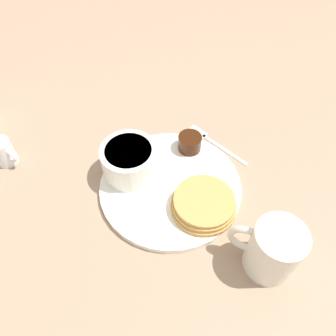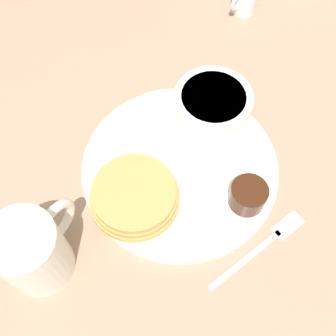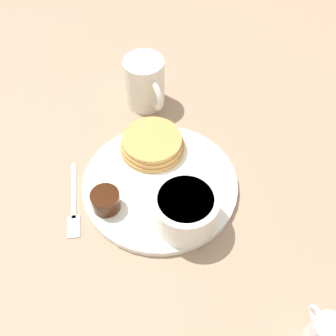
{
  "view_description": "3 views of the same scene",
  "coord_description": "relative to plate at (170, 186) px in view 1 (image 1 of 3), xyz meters",
  "views": [
    {
      "loc": [
        -0.32,
        0.12,
        0.5
      ],
      "look_at": [
        0.02,
        -0.0,
        0.04
      ],
      "focal_mm": 35.0,
      "sensor_mm": 36.0,
      "label": 1
    },
    {
      "loc": [
        -0.06,
        -0.26,
        0.5
      ],
      "look_at": [
        -0.02,
        -0.02,
        0.04
      ],
      "focal_mm": 45.0,
      "sensor_mm": 36.0,
      "label": 2
    },
    {
      "loc": [
        0.38,
        0.14,
        0.58
      ],
      "look_at": [
        -0.01,
        0.01,
        0.04
      ],
      "focal_mm": 45.0,
      "sensor_mm": 36.0,
      "label": 3
    }
  ],
  "objects": [
    {
      "name": "coffee_mug",
      "position": [
        -0.18,
        -0.09,
        0.04
      ],
      "size": [
        0.09,
        0.09,
        0.1
      ],
      "color": "silver",
      "rests_on": "ground_plane"
    },
    {
      "name": "bowl",
      "position": [
        0.05,
        0.06,
        0.04
      ],
      "size": [
        0.1,
        0.1,
        0.06
      ],
      "color": "white",
      "rests_on": "plate"
    },
    {
      "name": "pancake_stack",
      "position": [
        -0.07,
        -0.04,
        0.02
      ],
      "size": [
        0.11,
        0.11,
        0.03
      ],
      "color": "tan",
      "rests_on": "plate"
    },
    {
      "name": "plate",
      "position": [
        0.0,
        0.0,
        0.0
      ],
      "size": [
        0.26,
        0.26,
        0.01
      ],
      "color": "white",
      "rests_on": "ground_plane"
    },
    {
      "name": "ground_plane",
      "position": [
        0.0,
        0.0,
        -0.01
      ],
      "size": [
        4.0,
        4.0,
        0.0
      ],
      "primitive_type": "plane",
      "color": "#9E7F66"
    },
    {
      "name": "butter_ramekin",
      "position": [
        0.08,
        0.06,
        0.02
      ],
      "size": [
        0.04,
        0.04,
        0.04
      ],
      "color": "white",
      "rests_on": "plate"
    },
    {
      "name": "creamer_pitcher_near",
      "position": [
        0.16,
        0.28,
        0.02
      ],
      "size": [
        0.05,
        0.04,
        0.06
      ],
      "color": "white",
      "rests_on": "ground_plane"
    },
    {
      "name": "syrup_cup",
      "position": [
        0.07,
        -0.06,
        0.02
      ],
      "size": [
        0.05,
        0.05,
        0.03
      ],
      "color": "#38190A",
      "rests_on": "plate"
    },
    {
      "name": "fork",
      "position": [
        0.09,
        -0.12,
        -0.0
      ],
      "size": [
        0.14,
        0.08,
        0.0
      ],
      "color": "silver",
      "rests_on": "ground_plane"
    }
  ]
}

